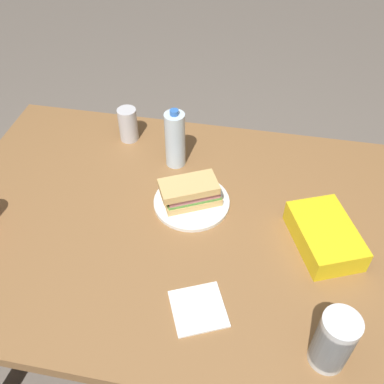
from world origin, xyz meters
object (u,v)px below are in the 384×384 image
paper_plate (192,202)px  plastic_cup_stack (334,341)px  chip_bag (325,236)px  soda_can_silver (128,124)px  dining_table (187,242)px  sandwich (191,192)px  water_bottle_tall (175,139)px

paper_plate → plastic_cup_stack: size_ratio=1.40×
chip_bag → soda_can_silver: size_ratio=1.89×
dining_table → plastic_cup_stack: 0.55m
sandwich → plastic_cup_stack: plastic_cup_stack is taller
paper_plate → sandwich: 0.05m
paper_plate → water_bottle_tall: size_ratio=1.10×
water_bottle_tall → plastic_cup_stack: bearing=128.8°
chip_bag → plastic_cup_stack: size_ratio=1.38×
soda_can_silver → paper_plate: bearing=135.5°
paper_plate → plastic_cup_stack: 0.58m
soda_can_silver → plastic_cup_stack: bearing=134.0°
sandwich → soda_can_silver: size_ratio=1.64×
chip_bag → dining_table: bearing=-113.9°
dining_table → chip_bag: chip_bag is taller
dining_table → water_bottle_tall: water_bottle_tall is taller
dining_table → plastic_cup_stack: size_ratio=8.83×
dining_table → water_bottle_tall: 0.33m
paper_plate → water_bottle_tall: 0.22m
dining_table → paper_plate: size_ratio=6.32×
dining_table → chip_bag: 0.41m
dining_table → plastic_cup_stack: bearing=138.8°
water_bottle_tall → soda_can_silver: bearing=-27.2°
plastic_cup_stack → soda_can_silver: (0.67, -0.70, -0.02)m
water_bottle_tall → soda_can_silver: 0.22m
dining_table → sandwich: (0.00, -0.07, 0.15)m
plastic_cup_stack → water_bottle_tall: bearing=-51.2°
sandwich → water_bottle_tall: 0.21m
plastic_cup_stack → soda_can_silver: 0.97m
sandwich → chip_bag: 0.40m
plastic_cup_stack → soda_can_silver: bearing=-46.0°
paper_plate → sandwich: (0.00, 0.00, 0.05)m
chip_bag → plastic_cup_stack: (-0.00, 0.34, 0.05)m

